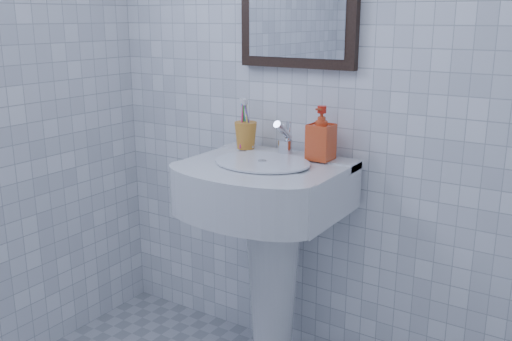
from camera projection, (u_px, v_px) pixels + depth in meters
The scene contains 5 objects.
wall_back at pixel (340, 67), 2.16m from camera, with size 2.20×0.02×2.50m, color white.
washbasin at pixel (270, 232), 2.25m from camera, with size 0.59×0.43×0.91m.
faucet at pixel (285, 140), 2.25m from camera, with size 0.06×0.13×0.14m.
toothbrush_cup at pixel (246, 135), 2.35m from camera, with size 0.09×0.09×0.11m, color orange, non-canonical shape.
soap_dispenser at pixel (321, 133), 2.15m from camera, with size 0.09×0.09×0.20m, color red.
Camera 1 is at (0.92, -0.81, 1.44)m, focal length 40.00 mm.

